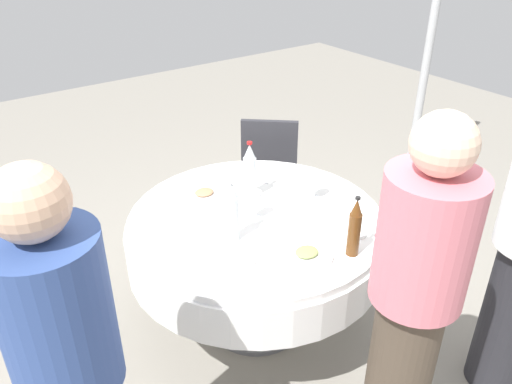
{
  "coord_description": "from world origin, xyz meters",
  "views": [
    {
      "loc": [
        -1.34,
        -1.86,
        2.19
      ],
      "look_at": [
        0.0,
        0.0,
        0.89
      ],
      "focal_mm": 36.04,
      "sensor_mm": 36.0,
      "label": 1
    }
  ],
  "objects": [
    {
      "name": "plate_mid",
      "position": [
        0.31,
        -0.36,
        0.75
      ],
      "size": [
        0.23,
        0.23,
        0.02
      ],
      "color": "white",
      "rests_on": "dining_table"
    },
    {
      "name": "wine_glass_near",
      "position": [
        0.38,
        -0.03,
        0.85
      ],
      "size": [
        0.07,
        0.07,
        0.15
      ],
      "color": "white",
      "rests_on": "dining_table"
    },
    {
      "name": "bottle_clear_east",
      "position": [
        -0.21,
        -0.1,
        0.89
      ],
      "size": [
        0.06,
        0.06,
        0.33
      ],
      "color": "silver",
      "rests_on": "dining_table"
    },
    {
      "name": "spoon_east",
      "position": [
        0.23,
        0.33,
        0.74
      ],
      "size": [
        0.09,
        0.17,
        0.0
      ],
      "primitive_type": "cube",
      "rotation": [
        0.0,
        0.0,
        5.13
      ],
      "color": "silver",
      "rests_on": "dining_table"
    },
    {
      "name": "person_east",
      "position": [
        -1.15,
        -0.57,
        0.85
      ],
      "size": [
        0.34,
        0.34,
        1.61
      ],
      "rotation": [
        0.0,
        0.0,
        2.03
      ],
      "color": "#4C3F33",
      "rests_on": "ground_plane"
    },
    {
      "name": "wine_glass_outer",
      "position": [
        -0.01,
        -0.01,
        0.85
      ],
      "size": [
        0.06,
        0.06,
        0.16
      ],
      "color": "white",
      "rests_on": "dining_table"
    },
    {
      "name": "plate_west",
      "position": [
        -0.11,
        0.34,
        0.75
      ],
      "size": [
        0.24,
        0.24,
        0.04
      ],
      "color": "white",
      "rests_on": "dining_table"
    },
    {
      "name": "bottle_clear_rear",
      "position": [
        0.1,
        0.2,
        0.89
      ],
      "size": [
        0.07,
        0.07,
        0.33
      ],
      "color": "silver",
      "rests_on": "dining_table"
    },
    {
      "name": "person_rear",
      "position": [
        -0.01,
        -1.02,
        0.86
      ],
      "size": [
        0.34,
        0.34,
        1.64
      ],
      "rotation": [
        0.0,
        0.0,
        3.13
      ],
      "color": "#4C3F33",
      "rests_on": "ground_plane"
    },
    {
      "name": "plate_left",
      "position": [
        -0.01,
        -0.42,
        0.75
      ],
      "size": [
        0.25,
        0.25,
        0.04
      ],
      "color": "white",
      "rests_on": "dining_table"
    },
    {
      "name": "chair_south",
      "position": [
        0.75,
        0.86,
        0.52
      ],
      "size": [
        0.56,
        0.56,
        0.87
      ],
      "rotation": [
        0.0,
        0.0,
        -0.72
      ],
      "color": "#2D2D33",
      "rests_on": "ground_plane"
    },
    {
      "name": "spoon_rear",
      "position": [
        0.23,
        -0.13,
        0.74
      ],
      "size": [
        0.14,
        0.13,
        0.0
      ],
      "primitive_type": "cube",
      "rotation": [
        0.0,
        0.0,
        0.74
      ],
      "color": "silver",
      "rests_on": "dining_table"
    },
    {
      "name": "bottle_brown_far",
      "position": [
        0.17,
        -0.53,
        0.88
      ],
      "size": [
        0.06,
        0.06,
        0.31
      ],
      "color": "#593314",
      "rests_on": "dining_table"
    },
    {
      "name": "tent_pole_secondary",
      "position": [
        2.25,
        0.72,
        1.27
      ],
      "size": [
        0.07,
        0.07,
        2.54
      ],
      "primitive_type": "cylinder",
      "color": "#B2B5B7",
      "rests_on": "ground_plane"
    },
    {
      "name": "dining_table",
      "position": [
        0.0,
        0.0,
        0.59
      ],
      "size": [
        1.38,
        1.38,
        0.74
      ],
      "color": "white",
      "rests_on": "ground_plane"
    },
    {
      "name": "folded_napkin",
      "position": [
        -0.3,
        -0.27,
        0.75
      ],
      "size": [
        0.21,
        0.21,
        0.02
      ],
      "primitive_type": "cube",
      "rotation": [
        0.0,
        0.0,
        -0.49
      ],
      "color": "white",
      "rests_on": "dining_table"
    },
    {
      "name": "ground_plane",
      "position": [
        0.0,
        0.0,
        0.0
      ],
      "size": [
        10.0,
        10.0,
        0.0
      ],
      "primitive_type": "plane",
      "color": "gray"
    }
  ]
}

